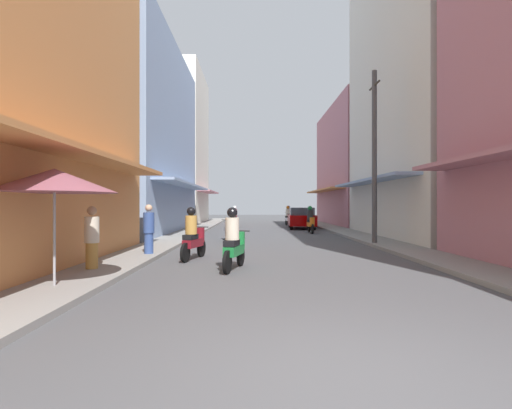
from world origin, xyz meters
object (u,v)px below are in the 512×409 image
at_px(motorbike_green, 234,242).
at_px(motorbike_maroon, 193,236).
at_px(pedestrian_midway, 149,231).
at_px(motorbike_blue, 288,216).
at_px(utility_pole, 374,156).
at_px(motorbike_silver, 229,230).
at_px(motorbike_white, 288,217).
at_px(motorbike_orange, 311,221).
at_px(vendor_umbrella, 54,181).
at_px(pedestrian_crossing, 92,240).
at_px(parked_car, 301,218).
at_px(motorbike_red, 234,217).

bearing_deg(motorbike_green, motorbike_maroon, 125.20).
relative_size(motorbike_maroon, pedestrian_midway, 1.08).
relative_size(motorbike_blue, utility_pole, 0.26).
height_order(motorbike_silver, pedestrian_midway, pedestrian_midway).
distance_m(motorbike_white, motorbike_orange, 7.77).
xyz_separation_m(motorbike_maroon, vendor_umbrella, (-1.97, -4.27, 1.39)).
relative_size(vendor_umbrella, utility_pole, 0.33).
xyz_separation_m(motorbike_maroon, pedestrian_crossing, (-2.07, -2.32, 0.10)).
height_order(motorbike_maroon, pedestrian_midway, pedestrian_midway).
xyz_separation_m(motorbike_white, parked_car, (0.57, -3.51, 0.04)).
xyz_separation_m(motorbike_green, utility_pole, (5.36, 5.74, 2.89)).
height_order(motorbike_white, motorbike_silver, motorbike_white).
xyz_separation_m(motorbike_blue, motorbike_orange, (0.28, -10.88, 0.00)).
xyz_separation_m(motorbike_white, pedestrian_midway, (-6.05, -18.12, 0.12)).
distance_m(motorbike_maroon, motorbike_orange, 12.05).
xyz_separation_m(motorbike_silver, motorbike_green, (0.60, -7.86, 0.20)).
xyz_separation_m(motorbike_green, pedestrian_midway, (-2.78, 2.37, 0.12)).
xyz_separation_m(motorbike_green, vendor_umbrella, (-3.27, -2.42, 1.39)).
xyz_separation_m(motorbike_white, motorbike_silver, (-3.88, -12.63, -0.20)).
height_order(motorbike_white, motorbike_orange, same).
height_order(motorbike_maroon, parked_car, motorbike_maroon).
height_order(motorbike_maroon, pedestrian_crossing, pedestrian_crossing).
xyz_separation_m(motorbike_blue, motorbike_red, (-4.44, -4.71, 0.00)).
relative_size(motorbike_red, motorbike_orange, 0.99).
relative_size(motorbike_white, vendor_umbrella, 0.77).
bearing_deg(pedestrian_midway, motorbike_green, -40.53).
xyz_separation_m(motorbike_white, motorbike_orange, (0.56, -7.75, 0.00)).
distance_m(motorbike_white, motorbike_maroon, 19.20).
xyz_separation_m(motorbike_red, motorbike_silver, (0.27, -11.05, -0.20)).
relative_size(motorbike_maroon, vendor_umbrella, 0.77).
bearing_deg(motorbike_maroon, vendor_umbrella, -114.73).
bearing_deg(pedestrian_midway, utility_pole, 22.48).
bearing_deg(motorbike_orange, motorbike_maroon, -115.27).
bearing_deg(motorbike_silver, motorbike_red, 91.41).
bearing_deg(parked_car, pedestrian_crossing, -112.48).
height_order(motorbike_red, pedestrian_crossing, pedestrian_crossing).
bearing_deg(motorbike_white, motorbike_orange, -85.84).
bearing_deg(motorbike_silver, motorbike_orange, 47.71).
relative_size(motorbike_orange, pedestrian_midway, 1.10).
bearing_deg(pedestrian_midway, motorbike_orange, 57.47).
bearing_deg(motorbike_blue, pedestrian_crossing, -106.06).
xyz_separation_m(motorbike_green, pedestrian_crossing, (-3.37, -0.47, 0.10)).
xyz_separation_m(motorbike_blue, parked_car, (0.29, -6.64, 0.04)).
distance_m(motorbike_orange, pedestrian_crossing, 15.05).
relative_size(motorbike_silver, parked_car, 0.42).
bearing_deg(motorbike_orange, pedestrian_midway, -122.53).
bearing_deg(utility_pole, pedestrian_crossing, -144.60).
height_order(motorbike_red, motorbike_green, same).
bearing_deg(motorbike_white, utility_pole, -81.98).
relative_size(motorbike_orange, vendor_umbrella, 0.78).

